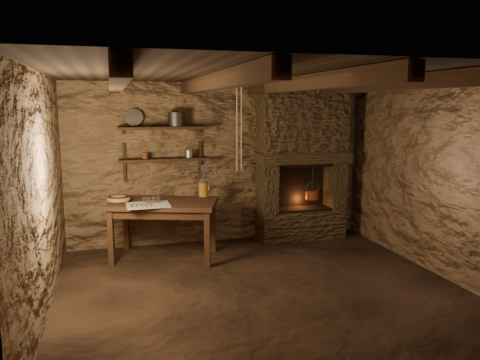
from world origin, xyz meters
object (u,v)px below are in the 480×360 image
object	(u,v)px
work_table	(164,228)
red_pot	(312,194)
iron_stockpot	(176,120)
wooden_bowl	(119,199)
stoneware_jug	(203,183)

from	to	relation	value
work_table	red_pot	world-z (taller)	red_pot
iron_stockpot	wooden_bowl	bearing A→B (deg)	-154.81
stoneware_jug	red_pot	world-z (taller)	stoneware_jug
work_table	stoneware_jug	size ratio (longest dim) A/B	3.46
work_table	iron_stockpot	size ratio (longest dim) A/B	6.57
work_table	red_pot	size ratio (longest dim) A/B	2.92
red_pot	wooden_bowl	bearing A→B (deg)	-174.58
red_pot	iron_stockpot	bearing A→B (deg)	176.69
wooden_bowl	red_pot	size ratio (longest dim) A/B	0.58
wooden_bowl	red_pot	distance (m)	2.93
stoneware_jug	iron_stockpot	size ratio (longest dim) A/B	1.90
stoneware_jug	iron_stockpot	world-z (taller)	iron_stockpot
work_table	wooden_bowl	xyz separation A→B (m)	(-0.58, 0.11, 0.40)
iron_stockpot	red_pot	xyz separation A→B (m)	(2.07, -0.12, -1.16)
stoneware_jug	work_table	bearing A→B (deg)	-143.23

